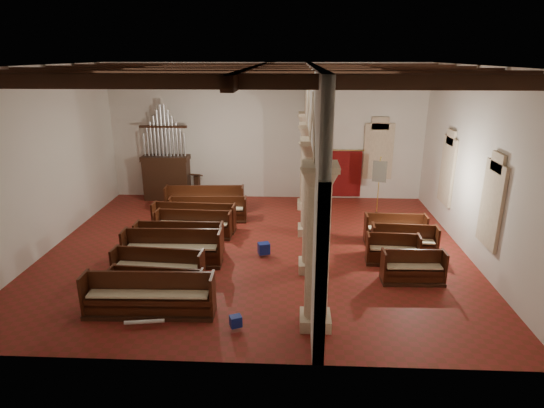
{
  "coord_description": "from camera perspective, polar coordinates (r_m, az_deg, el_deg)",
  "views": [
    {
      "loc": [
        1.2,
        -14.17,
        6.34
      ],
      "look_at": [
        0.51,
        0.5,
        1.47
      ],
      "focal_mm": 30.0,
      "sensor_mm": 36.0,
      "label": 1
    }
  ],
  "objects": [
    {
      "name": "floor",
      "position": [
        15.57,
        -1.97,
        -5.68
      ],
      "size": [
        14.0,
        14.0,
        0.0
      ],
      "primitive_type": "plane",
      "color": "maroon",
      "rests_on": "ground"
    },
    {
      "name": "ceiling",
      "position": [
        14.23,
        -2.25,
        16.97
      ],
      "size": [
        14.0,
        14.0,
        0.0
      ],
      "primitive_type": "plane",
      "rotation": [
        3.14,
        0.0,
        0.0
      ],
      "color": "#332011",
      "rests_on": "wall_back"
    },
    {
      "name": "wall_back",
      "position": [
        20.48,
        -0.72,
        8.97
      ],
      "size": [
        14.0,
        0.02,
        6.0
      ],
      "primitive_type": "cube",
      "color": "silver",
      "rests_on": "floor"
    },
    {
      "name": "wall_front",
      "position": [
        8.91,
        -5.25,
        -3.74
      ],
      "size": [
        14.0,
        0.02,
        6.0
      ],
      "primitive_type": "cube",
      "color": "silver",
      "rests_on": "floor"
    },
    {
      "name": "wall_left",
      "position": [
        16.71,
        -26.87,
        4.84
      ],
      "size": [
        0.02,
        12.0,
        6.0
      ],
      "primitive_type": "cube",
      "color": "silver",
      "rests_on": "floor"
    },
    {
      "name": "wall_right",
      "position": [
        15.68,
        24.41,
        4.4
      ],
      "size": [
        0.02,
        12.0,
        6.0
      ],
      "primitive_type": "cube",
      "color": "silver",
      "rests_on": "floor"
    },
    {
      "name": "ceiling_beams",
      "position": [
        14.23,
        -2.24,
        16.25
      ],
      "size": [
        13.8,
        11.8,
        0.3
      ],
      "primitive_type": null,
      "color": "black",
      "rests_on": "wall_back"
    },
    {
      "name": "arcade",
      "position": [
        14.45,
        5.06,
        7.21
      ],
      "size": [
        0.9,
        11.9,
        6.0
      ],
      "color": "beige",
      "rests_on": "floor"
    },
    {
      "name": "window_right_a",
      "position": [
        14.53,
        25.99,
        -0.11
      ],
      "size": [
        0.03,
        1.0,
        2.2
      ],
      "primitive_type": "cube",
      "color": "#2F6B54",
      "rests_on": "wall_right"
    },
    {
      "name": "window_right_b",
      "position": [
        18.13,
        21.25,
        3.89
      ],
      "size": [
        0.03,
        1.0,
        2.2
      ],
      "primitive_type": "cube",
      "color": "#2F6B54",
      "rests_on": "wall_right"
    },
    {
      "name": "window_back",
      "position": [
        20.92,
        13.18,
        6.46
      ],
      "size": [
        1.0,
        0.03,
        2.2
      ],
      "primitive_type": "cube",
      "color": "#2F6B54",
      "rests_on": "wall_back"
    },
    {
      "name": "pipe_organ",
      "position": [
        21.07,
        -13.12,
        4.23
      ],
      "size": [
        2.1,
        0.85,
        4.4
      ],
      "color": "black",
      "rests_on": "floor"
    },
    {
      "name": "lectern",
      "position": [
        20.96,
        -9.35,
        1.98
      ],
      "size": [
        0.58,
        0.6,
        1.25
      ],
      "rotation": [
        0.0,
        0.0,
        -0.22
      ],
      "color": "#3B2312",
      "rests_on": "floor"
    },
    {
      "name": "dossal_curtain",
      "position": [
        20.88,
        8.95,
        3.78
      ],
      "size": [
        1.8,
        0.07,
        2.17
      ],
      "color": "maroon",
      "rests_on": "floor"
    },
    {
      "name": "processional_banner",
      "position": [
        19.08,
        13.14,
        1.01
      ],
      "size": [
        0.54,
        0.69,
        2.44
      ],
      "rotation": [
        0.0,
        0.0,
        -0.29
      ],
      "color": "black",
      "rests_on": "floor"
    },
    {
      "name": "hymnal_box_a",
      "position": [
        11.29,
        -4.58,
        -14.44
      ],
      "size": [
        0.34,
        0.31,
        0.27
      ],
      "primitive_type": "cube",
      "rotation": [
        0.0,
        0.0,
        0.41
      ],
      "color": "navy",
      "rests_on": "floor"
    },
    {
      "name": "hymnal_box_b",
      "position": [
        13.58,
        -10.32,
        -8.65
      ],
      "size": [
        0.35,
        0.32,
        0.29
      ],
      "primitive_type": "cube",
      "rotation": [
        0.0,
        0.0,
        0.35
      ],
      "color": "navy",
      "rests_on": "floor"
    },
    {
      "name": "hymnal_box_c",
      "position": [
        14.93,
        -1.03,
        -5.58
      ],
      "size": [
        0.44,
        0.39,
        0.37
      ],
      "primitive_type": "cube",
      "rotation": [
        0.0,
        0.0,
        0.31
      ],
      "color": "#161798",
      "rests_on": "floor"
    },
    {
      "name": "tube_heater_a",
      "position": [
        11.79,
        -15.72,
        -14.04
      ],
      "size": [
        0.96,
        0.24,
        0.1
      ],
      "primitive_type": "cylinder",
      "rotation": [
        0.0,
        1.57,
        0.15
      ],
      "color": "white",
      "rests_on": "floor"
    },
    {
      "name": "tube_heater_b",
      "position": [
        12.61,
        -9.74,
        -11.27
      ],
      "size": [
        1.04,
        0.11,
        0.1
      ],
      "primitive_type": "cylinder",
      "rotation": [
        0.0,
        1.57,
        0.0
      ],
      "color": "white",
      "rests_on": "floor"
    },
    {
      "name": "nave_pew_0",
      "position": [
        12.19,
        -15.11,
        -11.7
      ],
      "size": [
        3.33,
        0.83,
        1.11
      ],
      "rotation": [
        0.0,
        0.0,
        0.03
      ],
      "color": "black",
      "rests_on": "floor"
    },
    {
      "name": "nave_pew_1",
      "position": [
        12.7,
        -14.3,
        -10.6
      ],
      "size": [
        2.54,
        0.8,
        0.95
      ],
      "rotation": [
        0.0,
        0.0,
        -0.07
      ],
      "color": "black",
      "rests_on": "floor"
    },
    {
      "name": "nave_pew_2",
      "position": [
        13.69,
        -14.05,
        -8.25
      ],
      "size": [
        2.68,
        0.85,
        1.02
      ],
      "rotation": [
        0.0,
        0.0,
        -0.07
      ],
      "color": "black",
      "rests_on": "floor"
    },
    {
      "name": "nave_pew_3",
      "position": [
        14.68,
        -12.34,
        -6.06
      ],
      "size": [
        3.09,
        0.83,
        1.14
      ],
      "rotation": [
        0.0,
        0.0,
        0.02
      ],
      "color": "black",
      "rests_on": "floor"
    },
    {
      "name": "nave_pew_4",
      "position": [
        15.46,
        -11.51,
        -4.83
      ],
      "size": [
        2.9,
        0.72,
        1.05
      ],
      "rotation": [
        0.0,
        0.0,
        0.01
      ],
      "color": "black",
      "rests_on": "floor"
    },
    {
      "name": "nave_pew_5",
      "position": [
        16.73,
        -9.77,
        -3.01
      ],
      "size": [
        2.75,
        0.76,
        0.97
      ],
      "rotation": [
        0.0,
        0.0,
        -0.04
      ],
      "color": "black",
      "rests_on": "floor"
    },
    {
      "name": "nave_pew_6",
      "position": [
        17.29,
        -9.74,
        -2.22
      ],
      "size": [
        3.13,
        0.84,
        1.04
      ],
      "rotation": [
        0.0,
        0.0,
        -0.05
      ],
      "color": "black",
      "rests_on": "floor"
    },
    {
      "name": "nave_pew_7",
      "position": [
        18.19,
        -8.0,
        -1.16
      ],
      "size": [
        3.06,
        0.81,
        0.97
      ],
      "rotation": [
        0.0,
        0.0,
        0.05
      ],
      "color": "black",
      "rests_on": "floor"
    },
    {
      "name": "nave_pew_8",
      "position": [
        19.18,
        -8.41,
        0.02
      ],
      "size": [
        3.29,
        0.94,
        1.12
      ],
      "rotation": [
        0.0,
        0.0,
        0.06
      ],
      "color": "black",
      "rests_on": "floor"
    },
    {
      "name": "aisle_pew_0",
      "position": [
        13.92,
        17.25,
        -8.13
      ],
      "size": [
        1.82,
        0.69,
        0.97
      ],
      "rotation": [
        0.0,
        0.0,
        0.02
      ],
      "color": "black",
      "rests_on": "floor"
    },
    {
      "name": "aisle_pew_1",
      "position": [
        14.94,
        14.86,
        -6.04
      ],
      "size": [
        1.68,
        0.73,
        0.96
      ],
      "rotation": [
        0.0,
        0.0,
        -0.06
      ],
      "color": "black",
      "rests_on": "floor"
    },
    {
      "name": "aisle_pew_2",
      "position": [
        15.49,
        16.19,
        -5.13
      ],
      "size": [
        2.14,
        0.85,
        1.07
      ],
      "rotation": [
        0.0,
        0.0,
        -0.07
      ],
      "color": "black",
      "rests_on": "floor"
    },
    {
      "name": "aisle_pew_3",
      "position": [
        16.51,
        15.16,
        -3.6
      ],
      "size": [
        2.12,
        0.73,
        1.04
      ],
      "rotation": [
        0.0,
        0.0,
        -0.02
      ],
      "color": "black",
      "rests_on": "floor"
    }
  ]
}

